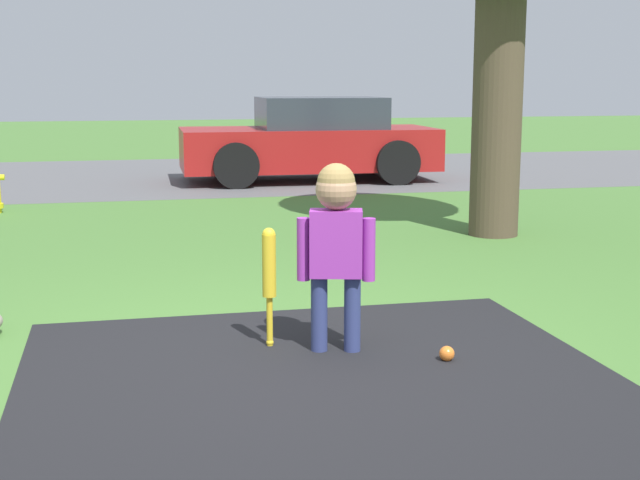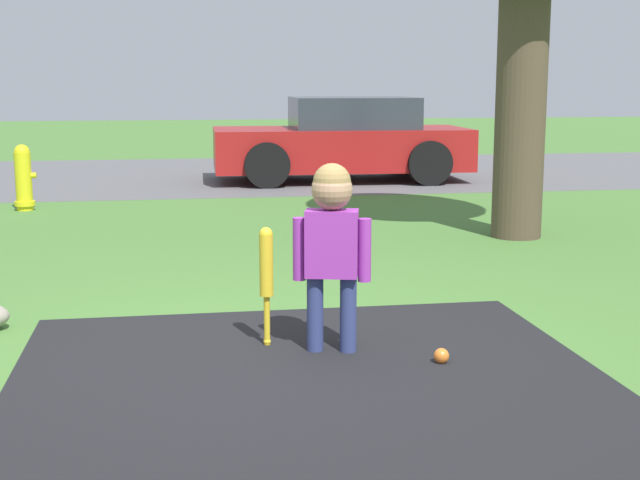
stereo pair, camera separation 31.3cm
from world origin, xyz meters
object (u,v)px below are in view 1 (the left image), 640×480
(parked_car, at_px, (311,141))
(sports_ball, at_px, (447,354))
(child, at_px, (336,231))
(baseball_bat, at_px, (269,270))

(parked_car, bearing_deg, sports_ball, 84.17)
(child, height_order, sports_ball, child)
(child, height_order, baseball_bat, child)
(child, xyz_separation_m, baseball_bat, (-0.35, 0.18, -0.24))
(child, distance_m, sports_ball, 0.91)
(sports_ball, height_order, parked_car, parked_car)
(sports_ball, bearing_deg, child, 150.50)
(child, xyz_separation_m, parked_car, (1.71, 8.54, -0.09))
(baseball_bat, bearing_deg, parked_car, 76.18)
(child, relative_size, baseball_bat, 1.54)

